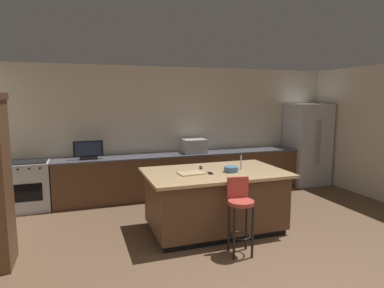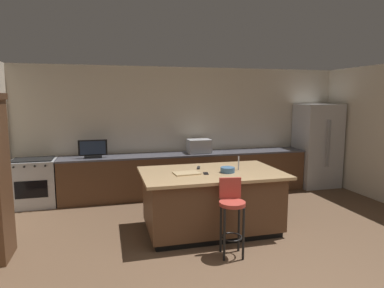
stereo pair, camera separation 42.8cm
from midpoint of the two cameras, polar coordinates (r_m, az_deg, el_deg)
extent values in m
cube|color=beige|center=(7.31, -3.57, 2.42)|extent=(7.56, 0.12, 2.70)
cube|color=brown|center=(7.08, -3.14, -5.33)|extent=(5.19, 0.60, 0.86)
cube|color=#4C4C56|center=(6.99, -3.17, -1.77)|extent=(5.21, 0.62, 0.04)
cube|color=black|center=(5.37, 1.51, -14.03)|extent=(1.89, 1.07, 0.09)
cube|color=brown|center=(5.22, 1.53, -9.48)|extent=(1.97, 1.15, 0.80)
cube|color=tan|center=(5.11, 1.55, -4.95)|extent=(2.13, 1.31, 0.04)
cube|color=#B7BABF|center=(8.29, 17.81, -0.03)|extent=(0.91, 0.72, 1.91)
cylinder|color=gray|center=(7.95, 19.29, 0.26)|extent=(0.02, 0.02, 1.05)
cylinder|color=gray|center=(8.00, 19.74, 0.29)|extent=(0.02, 0.02, 1.05)
cube|color=#B7BABF|center=(6.92, -28.06, -6.44)|extent=(0.80, 0.60, 0.89)
cube|color=black|center=(6.64, -28.44, -7.44)|extent=(0.56, 0.01, 0.32)
cube|color=black|center=(6.83, -28.31, -2.72)|extent=(0.72, 0.50, 0.02)
cylinder|color=black|center=(6.59, -30.96, -3.89)|extent=(0.04, 0.03, 0.04)
cylinder|color=black|center=(6.55, -29.46, -3.84)|extent=(0.04, 0.03, 0.04)
cylinder|color=black|center=(6.52, -27.95, -3.79)|extent=(0.04, 0.03, 0.04)
cylinder|color=black|center=(6.50, -26.42, -3.74)|extent=(0.04, 0.03, 0.04)
cube|color=#B7BABF|center=(7.03, -1.30, -0.37)|extent=(0.48, 0.36, 0.29)
cube|color=black|center=(6.68, -19.11, -2.29)|extent=(0.33, 0.16, 0.05)
cube|color=black|center=(6.65, -19.18, -0.79)|extent=(0.54, 0.05, 0.30)
cube|color=#1E2D47|center=(6.63, -19.18, -0.82)|extent=(0.48, 0.01, 0.26)
cylinder|color=#B2B2B7|center=(7.11, -2.22, -0.48)|extent=(0.02, 0.02, 0.24)
cylinder|color=#B2B2B7|center=(5.25, 6.11, -3.17)|extent=(0.02, 0.02, 0.22)
cylinder|color=#B23D33|center=(4.38, 5.62, -10.00)|extent=(0.34, 0.34, 0.05)
cube|color=#B23D33|center=(4.47, 5.13, -7.41)|extent=(0.29, 0.08, 0.28)
cylinder|color=black|center=(4.37, 4.39, -15.17)|extent=(0.03, 0.03, 0.68)
cylinder|color=black|center=(4.43, 7.56, -14.87)|extent=(0.03, 0.03, 0.68)
cylinder|color=black|center=(4.59, 3.62, -14.00)|extent=(0.03, 0.03, 0.68)
cylinder|color=black|center=(4.65, 6.64, -13.74)|extent=(0.03, 0.03, 0.68)
torus|color=black|center=(4.54, 5.54, -15.43)|extent=(0.28, 0.28, 0.02)
cylinder|color=#3F668C|center=(5.07, 4.34, -4.36)|extent=(0.22, 0.22, 0.08)
cube|color=black|center=(4.95, 0.68, -5.05)|extent=(0.10, 0.16, 0.01)
cube|color=black|center=(5.32, -0.78, -4.08)|extent=(0.10, 0.18, 0.02)
cube|color=tan|center=(4.94, -2.66, -5.05)|extent=(0.40, 0.29, 0.02)
camera|label=1|loc=(0.21, -92.13, -0.30)|focal=31.05mm
camera|label=2|loc=(0.21, 87.87, 0.30)|focal=31.05mm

